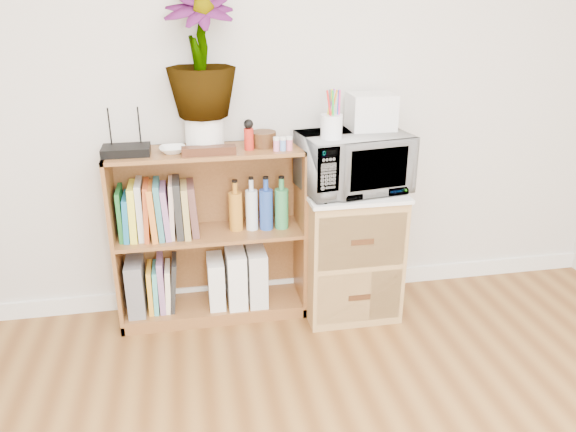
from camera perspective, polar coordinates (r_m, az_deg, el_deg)
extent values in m
cube|color=white|center=(3.37, -1.65, -7.24)|extent=(4.00, 0.02, 0.10)
cube|color=brown|center=(3.03, -7.87, -2.01)|extent=(1.00, 0.30, 0.95)
cube|color=#9E7542|center=(3.13, 6.18, -3.63)|extent=(0.50, 0.45, 0.70)
imported|color=silver|center=(2.93, 6.65, 5.47)|extent=(0.59, 0.44, 0.30)
cylinder|color=white|center=(2.78, 4.44, 9.05)|extent=(0.11, 0.11, 0.12)
cube|color=silver|center=(2.99, 8.44, 10.47)|extent=(0.23, 0.19, 0.18)
cube|color=black|center=(2.86, -16.13, 6.42)|extent=(0.23, 0.16, 0.04)
imported|color=white|center=(2.84, -11.65, 6.61)|extent=(0.13, 0.13, 0.03)
cylinder|color=white|center=(2.87, -8.47, 8.35)|extent=(0.19, 0.19, 0.16)
imported|color=#326E2C|center=(2.81, -8.92, 15.93)|extent=(0.34, 0.34, 0.60)
cube|color=#33190D|center=(2.77, -8.04, 6.59)|extent=(0.26, 0.07, 0.04)
cylinder|color=#B52016|center=(2.83, -4.00, 7.80)|extent=(0.05, 0.05, 0.11)
cylinder|color=#371B0F|center=(2.90, -2.52, 7.82)|extent=(0.13, 0.13, 0.08)
cube|color=pink|center=(2.82, -0.52, 7.16)|extent=(0.10, 0.04, 0.05)
cube|color=slate|center=(3.15, -15.17, -6.77)|extent=(0.09, 0.24, 0.30)
cube|color=white|center=(3.14, -7.33, -6.56)|extent=(0.09, 0.22, 0.27)
cube|color=white|center=(3.13, -5.32, -6.04)|extent=(0.10, 0.25, 0.32)
cube|color=silver|center=(3.14, -3.26, -5.91)|extent=(0.10, 0.25, 0.31)
cube|color=#1C692A|center=(2.99, -16.65, 0.16)|extent=(0.02, 0.20, 0.26)
cube|color=#1A6A9C|center=(2.99, -16.07, -0.10)|extent=(0.04, 0.20, 0.23)
cube|color=#F7EF3A|center=(2.98, -15.46, 0.44)|extent=(0.04, 0.20, 0.29)
cube|color=beige|center=(2.97, -14.77, 0.61)|extent=(0.03, 0.20, 0.30)
cube|color=#B1481E|center=(2.97, -14.16, 0.60)|extent=(0.04, 0.20, 0.29)
cube|color=orange|center=(2.97, -13.57, 0.54)|extent=(0.04, 0.20, 0.28)
cube|color=teal|center=(2.97, -12.95, 0.72)|extent=(0.04, 0.20, 0.30)
cube|color=#99679B|center=(2.97, -12.30, 0.51)|extent=(0.04, 0.20, 0.27)
cube|color=beige|center=(2.96, -11.74, 0.78)|extent=(0.03, 0.20, 0.30)
cube|color=#272727|center=(2.96, -11.09, 0.88)|extent=(0.04, 0.20, 0.30)
cube|color=tan|center=(2.97, -10.35, 0.69)|extent=(0.04, 0.20, 0.27)
cube|color=brown|center=(2.97, -9.63, 0.72)|extent=(0.05, 0.20, 0.27)
cylinder|color=#BE7923|center=(2.98, -5.34, 0.97)|extent=(0.07, 0.07, 0.27)
cylinder|color=white|center=(2.98, -3.73, 1.20)|extent=(0.06, 0.06, 0.28)
cylinder|color=#2347A7|center=(2.99, -2.28, 1.31)|extent=(0.07, 0.07, 0.28)
cylinder|color=#338C4E|center=(3.00, -0.71, 1.39)|extent=(0.07, 0.07, 0.28)
cube|color=gold|center=(3.16, -13.78, -7.06)|extent=(0.03, 0.19, 0.25)
cube|color=#47ABA3|center=(3.16, -13.26, -7.06)|extent=(0.03, 0.19, 0.25)
cube|color=#95679B|center=(3.14, -12.72, -6.63)|extent=(0.03, 0.19, 0.30)
cube|color=#F9E6C2|center=(3.15, -12.08, -6.98)|extent=(0.04, 0.19, 0.25)
cube|color=black|center=(3.14, -11.56, -6.64)|extent=(0.05, 0.19, 0.29)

